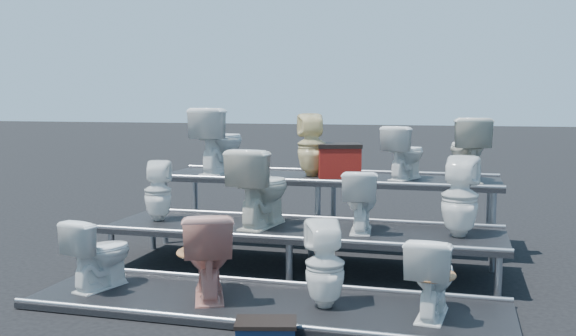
% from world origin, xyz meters
% --- Properties ---
extents(ground, '(80.00, 80.00, 0.00)m').
position_xyz_m(ground, '(0.00, 0.00, 0.00)').
color(ground, black).
rests_on(ground, ground).
extents(tier_front, '(4.20, 1.20, 0.06)m').
position_xyz_m(tier_front, '(0.00, -1.30, 0.03)').
color(tier_front, black).
rests_on(tier_front, ground).
extents(tier_mid, '(4.20, 1.20, 0.46)m').
position_xyz_m(tier_mid, '(0.00, 0.00, 0.23)').
color(tier_mid, black).
rests_on(tier_mid, ground).
extents(tier_back, '(4.20, 1.20, 0.86)m').
position_xyz_m(tier_back, '(0.00, 1.30, 0.43)').
color(tier_back, black).
rests_on(tier_back, ground).
extents(toilet_0, '(0.53, 0.73, 0.67)m').
position_xyz_m(toilet_0, '(-1.61, -1.30, 0.39)').
color(toilet_0, white).
rests_on(toilet_0, tier_front).
extents(toilet_1, '(0.70, 0.87, 0.78)m').
position_xyz_m(toilet_1, '(-0.53, -1.30, 0.45)').
color(toilet_1, tan).
rests_on(toilet_1, tier_front).
extents(toilet_2, '(0.44, 0.44, 0.74)m').
position_xyz_m(toilet_2, '(0.53, -1.30, 0.43)').
color(toilet_2, white).
rests_on(toilet_2, tier_front).
extents(toilet_3, '(0.43, 0.69, 0.67)m').
position_xyz_m(toilet_3, '(1.42, -1.30, 0.39)').
color(toilet_3, white).
rests_on(toilet_3, tier_front).
extents(toilet_4, '(0.38, 0.39, 0.67)m').
position_xyz_m(toilet_4, '(-1.66, 0.00, 0.80)').
color(toilet_4, white).
rests_on(toilet_4, tier_mid).
extents(toilet_5, '(0.60, 0.89, 0.85)m').
position_xyz_m(toilet_5, '(-0.44, 0.00, 0.88)').
color(toilet_5, beige).
rests_on(toilet_5, tier_mid).
extents(toilet_6, '(0.42, 0.66, 0.64)m').
position_xyz_m(toilet_6, '(0.63, 0.00, 0.78)').
color(toilet_6, white).
rests_on(toilet_6, tier_mid).
extents(toilet_7, '(0.42, 0.42, 0.80)m').
position_xyz_m(toilet_7, '(1.62, 0.00, 0.86)').
color(toilet_7, white).
rests_on(toilet_7, tier_mid).
extents(toilet_8, '(0.58, 0.89, 0.85)m').
position_xyz_m(toilet_8, '(-1.42, 1.30, 1.29)').
color(toilet_8, white).
rests_on(toilet_8, tier_back).
extents(toilet_9, '(0.46, 0.46, 0.79)m').
position_xyz_m(toilet_9, '(-0.19, 1.30, 1.25)').
color(toilet_9, beige).
rests_on(toilet_9, tier_back).
extents(toilet_10, '(0.57, 0.72, 0.65)m').
position_xyz_m(toilet_10, '(0.97, 1.30, 1.18)').
color(toilet_10, white).
rests_on(toilet_10, tier_back).
extents(toilet_11, '(0.56, 0.81, 0.75)m').
position_xyz_m(toilet_11, '(1.69, 1.30, 1.24)').
color(toilet_11, beige).
rests_on(toilet_11, tier_back).
extents(red_crate, '(0.60, 0.54, 0.37)m').
position_xyz_m(red_crate, '(0.16, 1.30, 1.04)').
color(red_crate, maroon).
rests_on(red_crate, tier_back).
extents(step_stool, '(0.49, 0.36, 0.16)m').
position_xyz_m(step_stool, '(0.25, -2.10, 0.08)').
color(step_stool, '#0F1C36').
rests_on(step_stool, ground).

